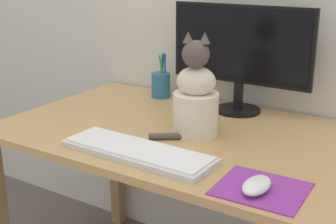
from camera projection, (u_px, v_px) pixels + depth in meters
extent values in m
cube|color=tan|center=(191.00, 135.00, 1.55)|extent=(1.27, 0.76, 0.02)
cube|color=olive|center=(0.00, 223.00, 1.68)|extent=(0.05, 0.05, 0.68)
cube|color=olive|center=(117.00, 159.00, 2.23)|extent=(0.05, 0.05, 0.68)
cylinder|color=black|center=(238.00, 110.00, 1.75)|extent=(0.17, 0.17, 0.01)
cylinder|color=black|center=(238.00, 96.00, 1.73)|extent=(0.04, 0.04, 0.10)
cube|color=black|center=(241.00, 44.00, 1.68)|extent=(0.53, 0.02, 0.28)
cube|color=black|center=(240.00, 45.00, 1.67)|extent=(0.51, 0.00, 0.26)
cube|color=silver|center=(137.00, 152.00, 1.36)|extent=(0.47, 0.16, 0.02)
cube|color=white|center=(137.00, 148.00, 1.35)|extent=(0.45, 0.15, 0.01)
cube|color=purple|center=(261.00, 189.00, 1.15)|extent=(0.22, 0.19, 0.00)
ellipsoid|color=white|center=(257.00, 185.00, 1.13)|extent=(0.06, 0.11, 0.03)
cylinder|color=beige|center=(196.00, 114.00, 1.50)|extent=(0.18, 0.18, 0.14)
ellipsoid|color=beige|center=(196.00, 81.00, 1.47)|extent=(0.15, 0.13, 0.09)
sphere|color=#4C423D|center=(196.00, 54.00, 1.43)|extent=(0.11, 0.11, 0.09)
cone|color=#4C423D|center=(188.00, 37.00, 1.42)|extent=(0.04, 0.04, 0.03)
cone|color=#4C423D|center=(205.00, 38.00, 1.41)|extent=(0.04, 0.04, 0.03)
cylinder|color=#4C423D|center=(179.00, 136.00, 1.47)|extent=(0.17, 0.12, 0.02)
cylinder|color=#286089|center=(161.00, 85.00, 1.92)|extent=(0.08, 0.08, 0.10)
cylinder|color=#1E47B2|center=(162.00, 70.00, 1.92)|extent=(0.02, 0.01, 0.14)
cylinder|color=#1E47B2|center=(165.00, 71.00, 1.91)|extent=(0.01, 0.01, 0.14)
cylinder|color=green|center=(162.00, 72.00, 1.88)|extent=(0.02, 0.02, 0.14)
cylinder|color=green|center=(161.00, 71.00, 1.91)|extent=(0.01, 0.01, 0.14)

